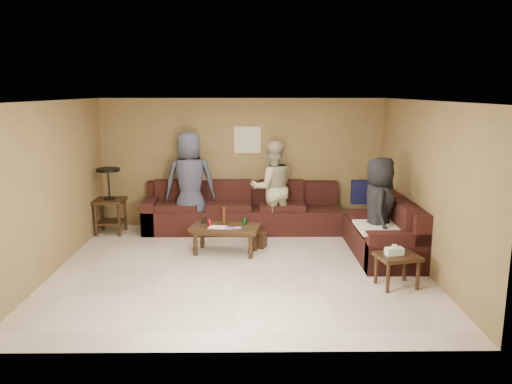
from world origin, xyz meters
TOP-DOWN VIEW (x-y plane):
  - room at (0.00, 0.00)m, footprint 5.60×5.50m
  - sectional_sofa at (0.81, 1.52)m, footprint 4.65×2.90m
  - coffee_table at (-0.26, 0.70)m, footprint 1.20×0.75m
  - end_table_left at (-2.47, 1.90)m, footprint 0.55×0.55m
  - side_table_right at (2.15, -0.77)m, footprint 0.64×0.56m
  - waste_bin at (0.31, 1.00)m, footprint 0.28×0.28m
  - wall_art at (0.10, 2.48)m, footprint 0.52×0.04m
  - person_left at (-0.97, 1.92)m, footprint 1.00×0.71m
  - person_middle at (0.57, 1.88)m, footprint 0.96×0.82m
  - person_right at (2.17, 0.38)m, footprint 0.67×0.89m

SIDE VIEW (x-z plane):
  - waste_bin at x=0.31m, z-range 0.00..0.26m
  - sectional_sofa at x=0.81m, z-range -0.16..0.81m
  - side_table_right at x=2.15m, z-range 0.10..0.70m
  - coffee_table at x=-0.26m, z-range 0.02..0.77m
  - end_table_left at x=-2.47m, z-range 0.03..1.27m
  - person_right at x=2.17m, z-range 0.00..1.64m
  - person_middle at x=0.57m, z-range 0.00..1.74m
  - person_left at x=-0.97m, z-range 0.00..1.92m
  - room at x=0.00m, z-range 0.41..2.91m
  - wall_art at x=0.10m, z-range 1.44..1.96m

